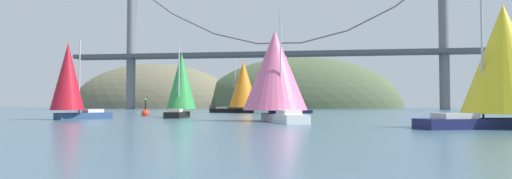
{
  "coord_description": "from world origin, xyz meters",
  "views": [
    {
      "loc": [
        9.5,
        -27.88,
        1.6
      ],
      "look_at": [
        0.0,
        42.15,
        4.13
      ],
      "focal_mm": 28.8,
      "sensor_mm": 36.0,
      "label": 1
    }
  ],
  "objects_px": {
    "sailboat_pink_spinnaker": "(275,72)",
    "sailboat_green_sail": "(181,83)",
    "sailboat_crimson_sail": "(69,80)",
    "sailboat_orange_sail": "(243,86)",
    "channel_buoy": "(145,113)",
    "sailboat_yellow_sail": "(502,62)",
    "sailboat_navy_sail": "(277,87)"
  },
  "relations": [
    {
      "from": "sailboat_pink_spinnaker",
      "to": "sailboat_orange_sail",
      "type": "relative_size",
      "value": 1.03
    },
    {
      "from": "sailboat_yellow_sail",
      "to": "sailboat_navy_sail",
      "type": "height_order",
      "value": "sailboat_navy_sail"
    },
    {
      "from": "sailboat_orange_sail",
      "to": "sailboat_yellow_sail",
      "type": "bearing_deg",
      "value": -60.8
    },
    {
      "from": "channel_buoy",
      "to": "sailboat_yellow_sail",
      "type": "bearing_deg",
      "value": -35.69
    },
    {
      "from": "sailboat_green_sail",
      "to": "sailboat_orange_sail",
      "type": "xyz_separation_m",
      "value": [
        3.35,
        25.64,
        0.83
      ]
    },
    {
      "from": "sailboat_navy_sail",
      "to": "sailboat_pink_spinnaker",
      "type": "bearing_deg",
      "value": -85.56
    },
    {
      "from": "sailboat_navy_sail",
      "to": "sailboat_orange_sail",
      "type": "bearing_deg",
      "value": 171.95
    },
    {
      "from": "sailboat_green_sail",
      "to": "channel_buoy",
      "type": "bearing_deg",
      "value": 139.31
    },
    {
      "from": "sailboat_yellow_sail",
      "to": "sailboat_navy_sail",
      "type": "distance_m",
      "value": 48.06
    },
    {
      "from": "sailboat_navy_sail",
      "to": "channel_buoy",
      "type": "relative_size",
      "value": 3.92
    },
    {
      "from": "sailboat_green_sail",
      "to": "sailboat_navy_sail",
      "type": "xyz_separation_m",
      "value": [
        9.86,
        24.72,
        0.59
      ]
    },
    {
      "from": "sailboat_pink_spinnaker",
      "to": "sailboat_green_sail",
      "type": "distance_m",
      "value": 16.15
    },
    {
      "from": "sailboat_crimson_sail",
      "to": "sailboat_green_sail",
      "type": "distance_m",
      "value": 12.94
    },
    {
      "from": "sailboat_crimson_sail",
      "to": "sailboat_orange_sail",
      "type": "height_order",
      "value": "sailboat_orange_sail"
    },
    {
      "from": "sailboat_yellow_sail",
      "to": "sailboat_crimson_sail",
      "type": "distance_m",
      "value": 38.9
    },
    {
      "from": "sailboat_yellow_sail",
      "to": "sailboat_crimson_sail",
      "type": "bearing_deg",
      "value": 164.83
    },
    {
      "from": "sailboat_pink_spinnaker",
      "to": "sailboat_navy_sail",
      "type": "bearing_deg",
      "value": 94.44
    },
    {
      "from": "sailboat_pink_spinnaker",
      "to": "sailboat_orange_sail",
      "type": "distance_m",
      "value": 36.94
    },
    {
      "from": "sailboat_crimson_sail",
      "to": "sailboat_green_sail",
      "type": "bearing_deg",
      "value": 46.3
    },
    {
      "from": "sailboat_crimson_sail",
      "to": "sailboat_green_sail",
      "type": "height_order",
      "value": "sailboat_green_sail"
    },
    {
      "from": "sailboat_green_sail",
      "to": "channel_buoy",
      "type": "relative_size",
      "value": 3.32
    },
    {
      "from": "sailboat_yellow_sail",
      "to": "sailboat_crimson_sail",
      "type": "relative_size",
      "value": 1.17
    },
    {
      "from": "sailboat_yellow_sail",
      "to": "sailboat_orange_sail",
      "type": "xyz_separation_m",
      "value": [
        -25.25,
        45.17,
        0.55
      ]
    },
    {
      "from": "sailboat_pink_spinnaker",
      "to": "sailboat_green_sail",
      "type": "xyz_separation_m",
      "value": [
        -12.57,
        10.13,
        -0.48
      ]
    },
    {
      "from": "channel_buoy",
      "to": "sailboat_pink_spinnaker",
      "type": "bearing_deg",
      "value": -39.54
    },
    {
      "from": "sailboat_orange_sail",
      "to": "sailboat_pink_spinnaker",
      "type": "bearing_deg",
      "value": -75.56
    },
    {
      "from": "sailboat_orange_sail",
      "to": "channel_buoy",
      "type": "height_order",
      "value": "sailboat_orange_sail"
    },
    {
      "from": "sailboat_green_sail",
      "to": "sailboat_orange_sail",
      "type": "bearing_deg",
      "value": 82.55
    },
    {
      "from": "sailboat_navy_sail",
      "to": "channel_buoy",
      "type": "height_order",
      "value": "sailboat_navy_sail"
    },
    {
      "from": "sailboat_orange_sail",
      "to": "sailboat_navy_sail",
      "type": "relative_size",
      "value": 0.99
    },
    {
      "from": "sailboat_green_sail",
      "to": "sailboat_orange_sail",
      "type": "distance_m",
      "value": 25.87
    },
    {
      "from": "sailboat_yellow_sail",
      "to": "sailboat_navy_sail",
      "type": "relative_size",
      "value": 0.95
    }
  ]
}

